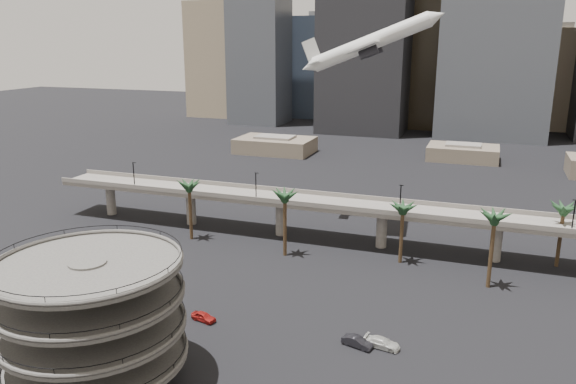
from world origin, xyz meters
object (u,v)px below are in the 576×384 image
(overpass, at_px, (330,207))
(car_c, at_px, (382,343))
(parking_ramp, at_px, (92,312))
(car_b, at_px, (357,342))
(car_a, at_px, (204,317))
(airborne_jet, at_px, (370,43))

(overpass, xyz_separation_m, car_c, (18.49, -38.74, -6.62))
(parking_ramp, distance_m, overpass, 60.46)
(overpass, height_order, car_b, overpass)
(car_a, bearing_deg, car_b, -75.45)
(parking_ramp, distance_m, car_a, 21.31)
(parking_ramp, bearing_deg, car_a, 76.25)
(overpass, distance_m, airborne_jet, 37.11)
(car_c, bearing_deg, airborne_jet, 23.42)
(car_a, height_order, car_c, car_c)
(overpass, distance_m, car_c, 43.43)
(parking_ramp, xyz_separation_m, car_b, (28.17, 19.33, -9.11))
(overpass, distance_m, car_b, 42.98)
(car_a, bearing_deg, parking_ramp, 179.26)
(overpass, relative_size, airborne_jet, 4.10)
(overpass, height_order, airborne_jet, airborne_jet)
(overpass, relative_size, car_c, 26.08)
(car_b, height_order, car_c, car_b)
(car_a, xyz_separation_m, car_c, (26.91, 1.56, 0.03))
(parking_ramp, xyz_separation_m, airborne_jet, (16.70, 75.59, 30.49))
(car_a, bearing_deg, car_c, -73.66)
(car_a, bearing_deg, airborne_jet, 0.99)
(overpass, bearing_deg, airborne_jet, 77.43)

